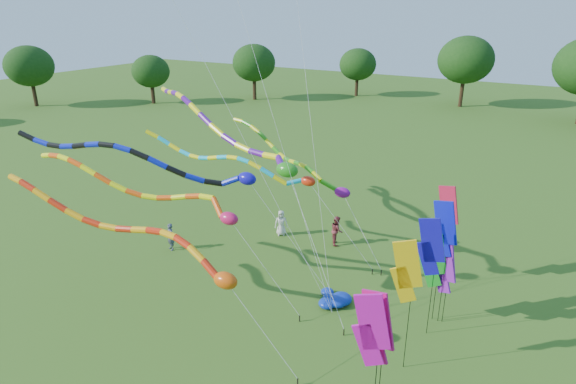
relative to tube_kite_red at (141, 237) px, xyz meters
The scene contains 20 objects.
ground 5.68m from the tube_kite_red, ahead, with size 160.00×160.00×0.00m, color #2B5817.
tree_ring 2.01m from the tube_kite_red, 60.74° to the left, with size 117.63×121.00×9.47m.
tube_kite_red is the anchor object (origin of this frame).
tube_kite_orange 3.05m from the tube_kite_red, 122.19° to the left, with size 13.26×2.04×6.61m.
tube_kite_purple 7.43m from the tube_kite_red, 97.41° to the left, with size 15.69×7.13×8.73m.
tube_kite_blue 3.33m from the tube_kite_red, 115.04° to the left, with size 13.49×4.68×7.85m.
tube_kite_cyan 7.08m from the tube_kite_red, 89.67° to the left, with size 12.20×2.31×6.80m.
tube_kite_green 11.36m from the tube_kite_red, 86.30° to the left, with size 12.35×5.30×6.16m.
banner_pole_blue_b 12.02m from the tube_kite_red, 31.77° to the left, with size 1.15×0.31×5.51m.
banner_pole_blue_a 11.28m from the tube_kite_red, 27.35° to the left, with size 1.16×0.17×5.18m.
banner_pole_green 11.82m from the tube_kite_red, 31.90° to the left, with size 1.14×0.41×4.06m.
banner_pole_orange 10.19m from the tube_kite_red, 15.39° to the left, with size 1.12×0.48×5.30m.
banner_pole_magenta_a 9.95m from the tube_kite_red, ahead, with size 1.14×0.37×5.23m.
banner_pole_magenta_b 9.98m from the tube_kite_red, ahead, with size 1.16×0.25×5.12m.
banner_pole_red 13.53m from the tube_kite_red, 44.31° to the left, with size 1.15×0.36×5.03m.
banner_pole_violet 12.29m from the tube_kite_red, 31.60° to the left, with size 1.11×0.49×3.84m.
blue_nylon_heap 8.71m from the tube_kite_red, 41.27° to the left, with size 1.48×1.54×0.53m.
person_a 10.53m from the tube_kite_red, 87.63° to the left, with size 0.75×0.49×1.53m, color beige.
person_b 7.41m from the tube_kite_red, 125.92° to the left, with size 0.56×0.37×1.53m, color #43465E.
person_c 11.65m from the tube_kite_red, 70.71° to the left, with size 0.82×0.64×1.69m, color maroon.
Camera 1 is at (9.58, -11.92, 12.60)m, focal length 30.00 mm.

